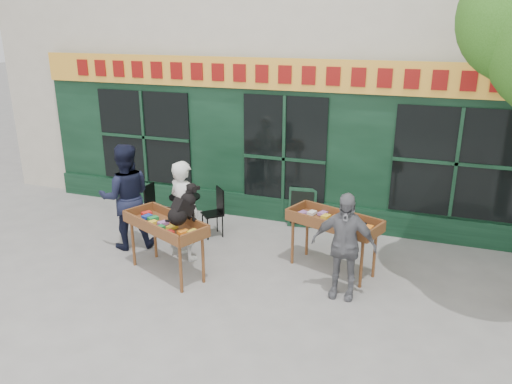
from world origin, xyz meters
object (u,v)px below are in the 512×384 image
woman (184,210)px  bistro_table (185,207)px  man_right (344,246)px  book_cart_center (165,227)px  dog (182,204)px  book_cart_right (334,224)px  man_left (126,197)px

woman → bistro_table: woman is taller
man_right → book_cart_center: bearing=-174.6°
man_right → dog: bearing=-172.6°
book_cart_right → bistro_table: bearing=-171.1°
woman → book_cart_right: size_ratio=1.09×
dog → bistro_table: 2.00m
woman → man_right: (2.81, -0.36, -0.06)m
book_cart_center → man_left: bearing=173.9°
man_right → man_left: bearing=173.6°
woman → bistro_table: 1.13m
book_cart_center → book_cart_right: 2.72m
dog → woman: 0.88m
dog → book_cart_right: bearing=51.2°
woman → man_right: size_ratio=1.07×
dog → bistro_table: dog is taller
book_cart_center → book_cart_right: same height
book_cart_right → book_cart_center: bearing=-138.0°
book_cart_center → man_left: size_ratio=0.84×
bistro_table → woman: bearing=-62.6°
book_cart_center → bistro_table: (-0.50, 1.61, -0.28)m
book_cart_center → bistro_table: bearing=131.6°
book_cart_right → man_right: man_right is taller
book_cart_center → dog: bearing=16.3°
book_cart_right → bistro_table: (-3.01, 0.57, -0.28)m
man_right → bistro_table: size_ratio=2.16×
man_right → bistro_table: (-3.31, 1.32, -0.28)m
book_cart_right → man_right: size_ratio=0.99×
man_right → man_left: man_left is taller
man_right → man_left: size_ratio=0.85×
man_left → book_cart_right: bearing=150.9°
bistro_table → man_right: bearing=-21.7°
man_right → man_left: (-4.01, 0.42, 0.15)m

